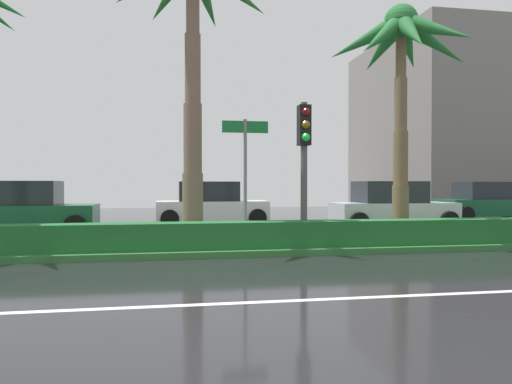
{
  "coord_description": "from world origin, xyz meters",
  "views": [
    {
      "loc": [
        -0.54,
        -4.57,
        1.61
      ],
      "look_at": [
        2.65,
        13.1,
        1.33
      ],
      "focal_mm": 34.58,
      "sensor_mm": 36.0,
      "label": 1
    }
  ],
  "objects_px": {
    "traffic_signal_median_right": "(304,147)",
    "street_name_sign": "(245,165)",
    "palm_tree_centre_left": "(192,10)",
    "car_in_traffic_leading": "(24,209)",
    "car_in_traffic_third": "(392,206)",
    "car_in_traffic_second": "(211,204)",
    "car_in_traffic_fourth": "(487,202)",
    "palm_tree_centre": "(402,51)"
  },
  "relations": [
    {
      "from": "traffic_signal_median_right",
      "to": "street_name_sign",
      "type": "bearing_deg",
      "value": 174.85
    },
    {
      "from": "palm_tree_centre_left",
      "to": "traffic_signal_median_right",
      "type": "xyz_separation_m",
      "value": [
        2.6,
        -0.99,
        -3.45
      ]
    },
    {
      "from": "traffic_signal_median_right",
      "to": "car_in_traffic_leading",
      "type": "xyz_separation_m",
      "value": [
        -7.69,
        5.25,
        -1.68
      ]
    },
    {
      "from": "car_in_traffic_third",
      "to": "car_in_traffic_second",
      "type": "bearing_deg",
      "value": 155.1
    },
    {
      "from": "car_in_traffic_second",
      "to": "car_in_traffic_fourth",
      "type": "bearing_deg",
      "value": 1.28
    },
    {
      "from": "street_name_sign",
      "to": "car_in_traffic_fourth",
      "type": "relative_size",
      "value": 0.7
    },
    {
      "from": "palm_tree_centre_left",
      "to": "car_in_traffic_third",
      "type": "height_order",
      "value": "palm_tree_centre_left"
    },
    {
      "from": "traffic_signal_median_right",
      "to": "car_in_traffic_fourth",
      "type": "relative_size",
      "value": 0.8
    },
    {
      "from": "palm_tree_centre_left",
      "to": "traffic_signal_median_right",
      "type": "height_order",
      "value": "palm_tree_centre_left"
    },
    {
      "from": "palm_tree_centre_left",
      "to": "car_in_traffic_third",
      "type": "distance_m",
      "value": 9.8
    },
    {
      "from": "car_in_traffic_third",
      "to": "car_in_traffic_fourth",
      "type": "xyz_separation_m",
      "value": [
        6.04,
        3.16,
        0.0
      ]
    },
    {
      "from": "palm_tree_centre_left",
      "to": "car_in_traffic_fourth",
      "type": "xyz_separation_m",
      "value": [
        13.33,
        7.23,
        -5.13
      ]
    },
    {
      "from": "palm_tree_centre_left",
      "to": "street_name_sign",
      "type": "xyz_separation_m",
      "value": [
        1.19,
        -0.86,
        -3.88
      ]
    },
    {
      "from": "car_in_traffic_fourth",
      "to": "car_in_traffic_leading",
      "type": "bearing_deg",
      "value": -170.85
    },
    {
      "from": "street_name_sign",
      "to": "car_in_traffic_fourth",
      "type": "xyz_separation_m",
      "value": [
        12.13,
        8.09,
        -1.25
      ]
    },
    {
      "from": "traffic_signal_median_right",
      "to": "car_in_traffic_third",
      "type": "distance_m",
      "value": 7.09
    },
    {
      "from": "street_name_sign",
      "to": "car_in_traffic_third",
      "type": "xyz_separation_m",
      "value": [
        6.09,
        4.93,
        -1.25
      ]
    },
    {
      "from": "car_in_traffic_third",
      "to": "car_in_traffic_leading",
      "type": "bearing_deg",
      "value": 179.1
    },
    {
      "from": "car_in_traffic_second",
      "to": "street_name_sign",
      "type": "bearing_deg",
      "value": -89.07
    },
    {
      "from": "car_in_traffic_third",
      "to": "palm_tree_centre_left",
      "type": "bearing_deg",
      "value": -150.82
    },
    {
      "from": "palm_tree_centre_left",
      "to": "traffic_signal_median_right",
      "type": "bearing_deg",
      "value": -20.75
    },
    {
      "from": "street_name_sign",
      "to": "car_in_traffic_second",
      "type": "relative_size",
      "value": 0.7
    },
    {
      "from": "traffic_signal_median_right",
      "to": "car_in_traffic_leading",
      "type": "relative_size",
      "value": 0.8
    },
    {
      "from": "traffic_signal_median_right",
      "to": "car_in_traffic_fourth",
      "type": "distance_m",
      "value": 13.61
    },
    {
      "from": "palm_tree_centre",
      "to": "street_name_sign",
      "type": "bearing_deg",
      "value": -169.31
    },
    {
      "from": "car_in_traffic_fourth",
      "to": "car_in_traffic_second",
      "type": "bearing_deg",
      "value": -178.72
    },
    {
      "from": "car_in_traffic_second",
      "to": "palm_tree_centre_left",
      "type": "bearing_deg",
      "value": -98.72
    },
    {
      "from": "palm_tree_centre",
      "to": "car_in_traffic_second",
      "type": "distance_m",
      "value": 9.4
    },
    {
      "from": "car_in_traffic_third",
      "to": "car_in_traffic_fourth",
      "type": "distance_m",
      "value": 6.82
    },
    {
      "from": "street_name_sign",
      "to": "car_in_traffic_leading",
      "type": "distance_m",
      "value": 8.2
    },
    {
      "from": "palm_tree_centre",
      "to": "street_name_sign",
      "type": "xyz_separation_m",
      "value": [
        -4.39,
        -0.83,
        -3.11
      ]
    },
    {
      "from": "car_in_traffic_leading",
      "to": "car_in_traffic_second",
      "type": "relative_size",
      "value": 1.0
    },
    {
      "from": "palm_tree_centre_left",
      "to": "palm_tree_centre",
      "type": "height_order",
      "value": "palm_tree_centre_left"
    },
    {
      "from": "palm_tree_centre_left",
      "to": "street_name_sign",
      "type": "relative_size",
      "value": 2.5
    },
    {
      "from": "palm_tree_centre",
      "to": "car_in_traffic_fourth",
      "type": "bearing_deg",
      "value": 43.16
    },
    {
      "from": "car_in_traffic_fourth",
      "to": "street_name_sign",
      "type": "bearing_deg",
      "value": -146.31
    },
    {
      "from": "traffic_signal_median_right",
      "to": "car_in_traffic_leading",
      "type": "bearing_deg",
      "value": 145.69
    },
    {
      "from": "palm_tree_centre",
      "to": "car_in_traffic_second",
      "type": "relative_size",
      "value": 1.47
    },
    {
      "from": "palm_tree_centre_left",
      "to": "street_name_sign",
      "type": "distance_m",
      "value": 4.15
    },
    {
      "from": "traffic_signal_median_right",
      "to": "car_in_traffic_third",
      "type": "height_order",
      "value": "traffic_signal_median_right"
    },
    {
      "from": "street_name_sign",
      "to": "car_in_traffic_fourth",
      "type": "bearing_deg",
      "value": 33.69
    },
    {
      "from": "traffic_signal_median_right",
      "to": "car_in_traffic_leading",
      "type": "height_order",
      "value": "traffic_signal_median_right"
    }
  ]
}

